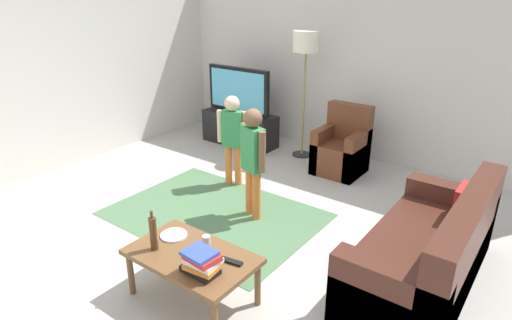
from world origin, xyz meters
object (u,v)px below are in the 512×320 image
(coffee_table, at_px, (192,259))
(armchair, at_px, (342,150))
(child_near_tv, at_px, (233,133))
(plate, at_px, (174,235))
(couch, at_px, (432,255))
(book_stack, at_px, (201,262))
(tv, at_px, (238,91))
(tv_remote, at_px, (232,262))
(tv_stand, at_px, (240,129))
(child_center, at_px, (253,154))
(floor_lamp, at_px, (306,49))
(soda_can, at_px, (207,243))
(bottle, at_px, (153,233))

(coffee_table, bearing_deg, armchair, 94.03)
(child_near_tv, bearing_deg, plate, -65.04)
(couch, distance_m, book_stack, 1.89)
(tv, relative_size, book_stack, 3.86)
(child_near_tv, bearing_deg, tv_remote, -50.77)
(tv_stand, xyz_separation_m, child_center, (1.57, -1.73, 0.48))
(floor_lamp, relative_size, book_stack, 6.24)
(floor_lamp, xyz_separation_m, child_near_tv, (-0.17, -1.37, -0.86))
(coffee_table, bearing_deg, tv_remote, 17.35)
(couch, relative_size, child_center, 1.49)
(tv, bearing_deg, couch, -27.20)
(couch, relative_size, book_stack, 6.31)
(tv_remote, bearing_deg, coffee_table, -172.71)
(tv_remote, xyz_separation_m, plate, (-0.62, 0.00, -0.00))
(coffee_table, relative_size, book_stack, 3.51)
(soda_can, height_order, plate, soda_can)
(tv, relative_size, child_center, 0.91)
(book_stack, height_order, plate, book_stack)
(tv_stand, relative_size, armchair, 1.33)
(child_near_tv, height_order, soda_can, child_near_tv)
(floor_lamp, bearing_deg, tv_stand, -171.74)
(tv_stand, relative_size, tv_remote, 7.06)
(couch, xyz_separation_m, book_stack, (-1.22, -1.42, 0.22))
(tv_stand, height_order, plate, tv_stand)
(coffee_table, xyz_separation_m, tv_remote, (0.32, 0.10, 0.06))
(floor_lamp, height_order, child_center, floor_lamp)
(book_stack, xyz_separation_m, tv_remote, (0.10, 0.22, -0.08))
(child_near_tv, distance_m, tv_remote, 2.29)
(child_near_tv, xyz_separation_m, coffee_table, (1.12, -1.87, -0.31))
(couch, bearing_deg, plate, -145.61)
(child_near_tv, bearing_deg, book_stack, -55.86)
(soda_can, bearing_deg, bottle, -143.97)
(armchair, distance_m, book_stack, 3.21)
(tv_remote, bearing_deg, soda_can, 165.70)
(coffee_table, distance_m, soda_can, 0.17)
(coffee_table, distance_m, tv_remote, 0.34)
(child_near_tv, xyz_separation_m, soda_can, (1.17, -1.75, -0.20))
(floor_lamp, xyz_separation_m, book_stack, (1.17, -3.36, -1.03))
(tv_remote, bearing_deg, floor_lamp, 101.91)
(child_center, bearing_deg, tv_remote, -59.21)
(armchair, xyz_separation_m, child_near_tv, (-0.91, -1.18, 0.39))
(child_near_tv, xyz_separation_m, plate, (0.82, -1.77, -0.26))
(bottle, distance_m, tv_remote, 0.65)
(coffee_table, xyz_separation_m, soda_can, (0.05, 0.12, 0.11))
(armchair, distance_m, plate, 2.95)
(child_center, bearing_deg, plate, -84.13)
(armchair, bearing_deg, tv_stand, 178.73)
(armchair, distance_m, child_near_tv, 1.54)
(child_center, bearing_deg, coffee_table, -72.46)
(floor_lamp, xyz_separation_m, bottle, (0.67, -3.36, -0.98))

